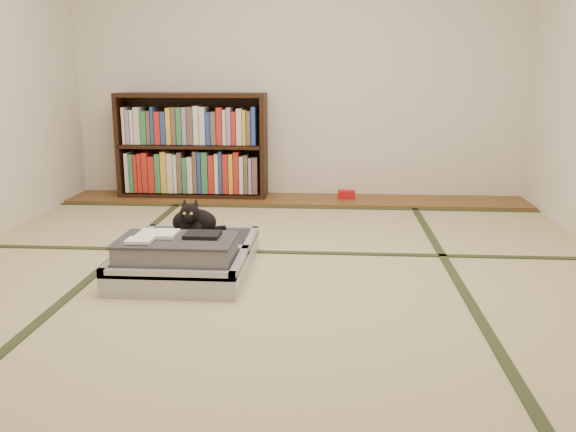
{
  "coord_description": "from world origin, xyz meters",
  "views": [
    {
      "loc": [
        0.31,
        -3.25,
        1.1
      ],
      "look_at": [
        0.05,
        0.35,
        0.25
      ],
      "focal_mm": 38.0,
      "sensor_mm": 36.0,
      "label": 1
    }
  ],
  "objects": [
    {
      "name": "cable_coil",
      "position": [
        -0.33,
        0.3,
        0.14
      ],
      "size": [
        0.1,
        0.1,
        0.02
      ],
      "color": "white",
      "rests_on": "suitcase"
    },
    {
      "name": "cat",
      "position": [
        -0.51,
        0.26,
        0.23
      ],
      "size": [
        0.31,
        0.31,
        0.25
      ],
      "color": "black",
      "rests_on": "suitcase"
    },
    {
      "name": "tatami_borders",
      "position": [
        0.0,
        0.49,
        0.0
      ],
      "size": [
        4.0,
        4.5,
        0.01
      ],
      "color": "#2D381E",
      "rests_on": "ground"
    },
    {
      "name": "bookcase",
      "position": [
        -0.93,
        2.07,
        0.45
      ],
      "size": [
        1.31,
        0.3,
        0.92
      ],
      "color": "black",
      "rests_on": "wood_strip"
    },
    {
      "name": "suitcase",
      "position": [
        -0.5,
        -0.03,
        0.1
      ],
      "size": [
        0.7,
        0.93,
        0.27
      ],
      "color": "#ADACB1",
      "rests_on": "floor"
    },
    {
      "name": "red_item",
      "position": [
        0.44,
        2.03,
        0.06
      ],
      "size": [
        0.15,
        0.09,
        0.07
      ],
      "primitive_type": "cube",
      "rotation": [
        0.0,
        0.0,
        0.01
      ],
      "color": "#B90E14",
      "rests_on": "wood_strip"
    },
    {
      "name": "wood_strip",
      "position": [
        0.0,
        2.0,
        0.01
      ],
      "size": [
        4.0,
        0.5,
        0.02
      ],
      "primitive_type": "cube",
      "color": "brown",
      "rests_on": "ground"
    },
    {
      "name": "room_shell",
      "position": [
        0.0,
        0.0,
        1.46
      ],
      "size": [
        4.5,
        4.5,
        4.5
      ],
      "color": "white",
      "rests_on": "ground"
    },
    {
      "name": "floor",
      "position": [
        0.0,
        0.0,
        0.0
      ],
      "size": [
        4.5,
        4.5,
        0.0
      ],
      "primitive_type": "plane",
      "color": "tan",
      "rests_on": "ground"
    }
  ]
}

